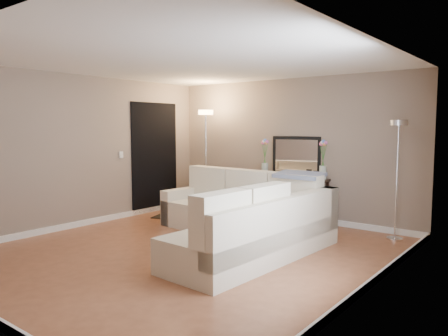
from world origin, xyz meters
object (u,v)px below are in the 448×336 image
Objects in this scene: sectional_sofa at (244,218)px; floor_lamp_unlit at (398,156)px; floor_lamp_lit at (206,141)px; console_table at (288,196)px.

sectional_sofa is 2.49m from floor_lamp_unlit.
floor_lamp_lit is 1.12× the size of floor_lamp_unlit.
sectional_sofa is 1.72m from console_table.
console_table is (-0.23, 1.70, 0.08)m from sectional_sofa.
floor_lamp_lit is 3.66m from floor_lamp_unlit.
console_table is at bearing 97.62° from sectional_sofa.
console_table is at bearing 175.74° from floor_lamp_unlit.
floor_lamp_lit is at bearing 143.96° from sectional_sofa.
floor_lamp_unlit reaches higher than sectional_sofa.
sectional_sofa is 2.62m from floor_lamp_lit.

